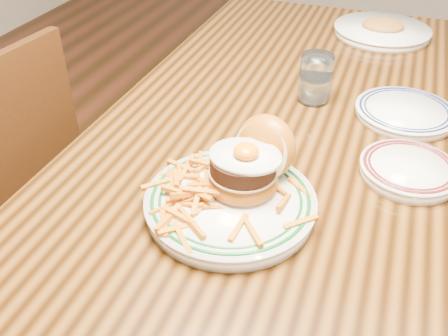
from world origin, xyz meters
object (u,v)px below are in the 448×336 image
(table, at_px, (290,140))
(main_plate, at_px, (236,188))
(chair_left, at_px, (4,177))
(side_plate, at_px, (409,169))

(table, relative_size, main_plate, 4.82)
(chair_left, relative_size, side_plate, 4.51)
(table, bearing_deg, side_plate, -33.54)
(table, height_order, side_plate, side_plate)
(side_plate, bearing_deg, main_plate, -169.59)
(table, bearing_deg, chair_left, -167.14)
(table, xyz_separation_m, chair_left, (-0.80, -0.18, -0.19))
(side_plate, bearing_deg, table, 122.37)
(chair_left, height_order, side_plate, chair_left)
(table, distance_m, side_plate, 0.35)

